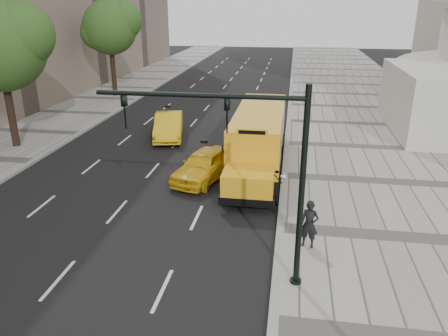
# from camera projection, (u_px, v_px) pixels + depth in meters

# --- Properties ---
(ground) EXTENTS (140.00, 140.00, 0.00)m
(ground) POSITION_uv_depth(u_px,v_px,m) (171.00, 171.00, 23.23)
(ground) COLOR black
(ground) RESTS_ON ground
(sidewalk_museum) EXTENTS (12.00, 140.00, 0.15)m
(sidewalk_museum) POSITION_uv_depth(u_px,v_px,m) (407.00, 184.00, 21.45)
(sidewalk_museum) COLOR #97958F
(sidewalk_museum) RESTS_ON ground
(curb_museum) EXTENTS (0.30, 140.00, 0.15)m
(curb_museum) POSITION_uv_depth(u_px,v_px,m) (284.00, 177.00, 22.33)
(curb_museum) COLOR gray
(curb_museum) RESTS_ON ground
(curb_far) EXTENTS (0.30, 140.00, 0.15)m
(curb_far) POSITION_uv_depth(u_px,v_px,m) (32.00, 162.00, 24.37)
(curb_far) COLOR gray
(curb_far) RESTS_ON ground
(tree_b) EXTENTS (5.90, 5.24, 8.75)m
(tree_b) POSITION_uv_depth(u_px,v_px,m) (1.00, 45.00, 24.80)
(tree_b) COLOR black
(tree_b) RESTS_ON ground
(tree_c) EXTENTS (5.46, 4.86, 8.74)m
(tree_c) POSITION_uv_depth(u_px,v_px,m) (110.00, 27.00, 39.36)
(tree_c) COLOR black
(tree_c) RESTS_ON ground
(school_bus) EXTENTS (2.96, 11.56, 3.19)m
(school_bus) POSITION_uv_depth(u_px,v_px,m) (259.00, 134.00, 23.57)
(school_bus) COLOR gold
(school_bus) RESTS_ON ground
(taxi_near) EXTENTS (3.11, 4.88, 1.55)m
(taxi_near) POSITION_uv_depth(u_px,v_px,m) (205.00, 165.00, 21.94)
(taxi_near) COLOR yellow
(taxi_near) RESTS_ON ground
(taxi_far) EXTENTS (2.77, 5.21, 1.63)m
(taxi_far) POSITION_uv_depth(u_px,v_px,m) (169.00, 126.00, 28.70)
(taxi_far) COLOR yellow
(taxi_far) RESTS_ON ground
(pedestrian) EXTENTS (0.73, 0.57, 1.77)m
(pedestrian) POSITION_uv_depth(u_px,v_px,m) (309.00, 224.00, 15.51)
(pedestrian) COLOR black
(pedestrian) RESTS_ON sidewalk_museum
(traffic_signal) EXTENTS (6.18, 0.36, 6.40)m
(traffic_signal) POSITION_uv_depth(u_px,v_px,m) (254.00, 163.00, 12.59)
(traffic_signal) COLOR black
(traffic_signal) RESTS_ON ground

